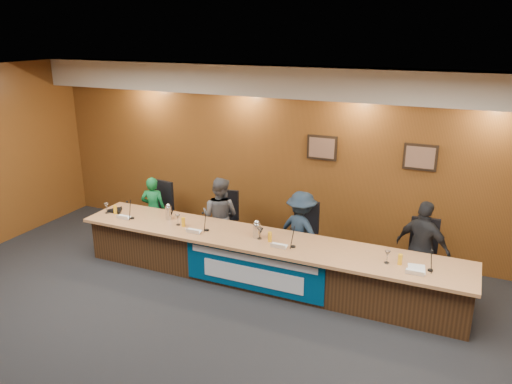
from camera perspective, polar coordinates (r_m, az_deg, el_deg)
floor at (r=6.16m, az=-8.51°, el=-19.85°), size 10.00×10.00×0.00m
ceiling at (r=4.90m, az=-10.29°, el=11.13°), size 10.00×8.00×0.04m
wall_back at (r=8.75m, az=5.04°, el=3.76°), size 10.00×0.04×3.20m
soffit at (r=8.28m, az=4.72°, el=12.44°), size 10.00×0.50×0.50m
dais_body at (r=7.78m, az=0.87°, el=-7.92°), size 6.00×0.80×0.70m
dais_top at (r=7.58m, az=0.73°, el=-5.53°), size 6.10×0.95×0.05m
banner at (r=7.43m, az=-0.41°, el=-9.00°), size 2.20×0.02×0.65m
banner_text_upper at (r=7.33m, az=-0.45°, el=-7.66°), size 2.00×0.01×0.10m
banner_text_lower at (r=7.45m, az=-0.45°, el=-9.59°), size 1.60×0.01×0.28m
wall_photo_left at (r=8.55m, az=7.56°, el=5.05°), size 0.52×0.04×0.42m
wall_photo_right at (r=8.26m, az=18.26°, el=3.81°), size 0.52×0.04×0.42m
panelist_a at (r=9.34m, az=-11.63°, el=-1.95°), size 0.52×0.42×1.23m
panelist_b at (r=8.62m, az=-4.13°, el=-2.78°), size 0.68×0.53×1.39m
panelist_c at (r=8.08m, az=5.18°, el=-4.49°), size 0.97×0.74×1.33m
panelist_d at (r=7.73m, az=18.51°, el=-6.10°), size 0.91×0.64×1.44m
office_chair_a at (r=9.46m, az=-11.24°, el=-2.52°), size 0.54×0.54×0.08m
office_chair_b at (r=8.78m, az=-3.79°, el=-3.87°), size 0.53×0.53×0.08m
office_chair_c at (r=8.24m, az=5.37°, el=-5.43°), size 0.52×0.52×0.08m
office_chair_d at (r=7.92m, az=18.41°, el=-7.40°), size 0.52×0.52×0.08m
nameplate_a at (r=8.57m, az=-15.06°, el=-2.78°), size 0.24×0.08×0.10m
microphone_a at (r=8.59m, az=-13.96°, el=-2.91°), size 0.07×0.07×0.02m
juice_glass_a at (r=8.85m, az=-15.79°, el=-1.97°), size 0.06×0.06×0.15m
water_glass_a at (r=8.92m, az=-16.70°, el=-1.79°), size 0.08×0.08×0.18m
nameplate_b at (r=7.79m, az=-7.28°, el=-4.45°), size 0.24×0.08×0.10m
microphone_b at (r=7.89m, az=-5.66°, el=-4.35°), size 0.07×0.07×0.02m
juice_glass_b at (r=8.07m, az=-8.31°, el=-3.42°), size 0.06×0.06×0.15m
water_glass_b at (r=8.14m, az=-8.91°, el=-3.16°), size 0.08×0.08×0.18m
nameplate_c at (r=7.23m, az=2.53°, el=-6.16°), size 0.24×0.08×0.10m
microphone_c at (r=7.30m, az=4.27°, el=-6.24°), size 0.07×0.07×0.02m
juice_glass_c at (r=7.45m, az=1.59°, el=-5.14°), size 0.06×0.06×0.15m
water_glass_c at (r=7.53m, az=0.40°, el=-4.74°), size 0.08×0.08×0.18m
nameplate_d at (r=6.80m, az=17.69°, el=-8.75°), size 0.24×0.08×0.10m
microphone_d at (r=7.00m, az=19.30°, el=-8.43°), size 0.07×0.07×0.02m
juice_glass_d at (r=7.02m, az=16.14°, el=-7.41°), size 0.06×0.06×0.15m
water_glass_d at (r=7.01m, az=14.77°, el=-7.21°), size 0.08×0.08×0.18m
carafe_left at (r=8.40m, az=-9.96°, el=-2.38°), size 0.11×0.11×0.22m
carafe_mid at (r=7.57m, az=0.10°, el=-4.46°), size 0.13×0.13×0.22m
speakerphone at (r=8.96m, az=-15.69°, el=-2.05°), size 0.32×0.32×0.05m
paper_stack at (r=6.99m, az=17.88°, el=-8.36°), size 0.26×0.33×0.01m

